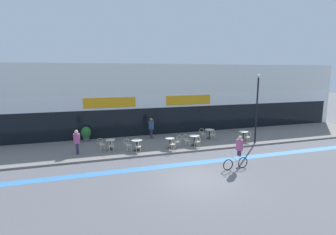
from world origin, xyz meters
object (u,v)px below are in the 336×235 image
at_px(cafe_chair_3_side, 186,139).
at_px(bistro_table_4, 209,132).
at_px(bistro_table_5, 243,134).
at_px(cafe_chair_1_near, 138,146).
at_px(cafe_chair_2_near, 173,143).
at_px(bistro_table_0, 110,143).
at_px(lamp_post, 257,104).
at_px(bistro_table_3, 194,138).
at_px(cafe_chair_0_side, 101,143).
at_px(planter_pot, 86,133).
at_px(pedestrian_far_end, 151,126).
at_px(cafe_chair_0_near, 111,145).
at_px(cafe_chair_1_side, 128,144).
at_px(pedestrian_near_end, 77,140).
at_px(cafe_chair_4_side, 203,133).
at_px(cafe_chair_2_side, 178,141).
at_px(cafe_chair_4_near, 213,134).
at_px(bistro_table_2, 170,141).
at_px(cyclist_0, 238,150).
at_px(cafe_chair_5_near, 248,136).
at_px(bistro_table_1, 137,143).
at_px(cafe_chair_3_near, 198,141).

bearing_deg(cafe_chair_3_side, bistro_table_4, 36.28).
height_order(bistro_table_5, cafe_chair_1_near, cafe_chair_1_near).
xyz_separation_m(bistro_table_5, cafe_chair_2_near, (-6.32, -0.85, -0.03)).
height_order(bistro_table_0, lamp_post, lamp_post).
xyz_separation_m(bistro_table_3, lamp_post, (4.80, -0.82, 2.51)).
relative_size(cafe_chair_0_side, planter_pot, 0.76).
bearing_deg(bistro_table_3, pedestrian_far_end, 129.76).
bearing_deg(bistro_table_5, cafe_chair_0_near, 179.66).
xyz_separation_m(cafe_chair_0_side, cafe_chair_1_side, (1.77, -0.74, 0.00)).
height_order(bistro_table_5, pedestrian_near_end, pedestrian_near_end).
distance_m(cafe_chair_3_side, lamp_post, 6.05).
xyz_separation_m(bistro_table_3, pedestrian_near_end, (-8.40, 0.41, 0.44)).
relative_size(bistro_table_3, bistro_table_5, 1.05).
height_order(cafe_chair_0_side, cafe_chair_4_side, same).
xyz_separation_m(cafe_chair_2_side, cafe_chair_4_near, (3.40, 1.07, 0.00)).
height_order(bistro_table_2, bistro_table_4, bistro_table_4).
height_order(bistro_table_0, bistro_table_4, bistro_table_4).
relative_size(cafe_chair_1_side, cafe_chair_4_near, 1.00).
xyz_separation_m(bistro_table_0, pedestrian_far_end, (3.58, 2.32, 0.50)).
distance_m(cafe_chair_2_near, cyclist_0, 5.00).
distance_m(cafe_chair_1_side, lamp_post, 10.18).
height_order(cafe_chair_0_near, cafe_chair_0_side, same).
bearing_deg(cafe_chair_4_near, cafe_chair_1_near, 105.87).
bearing_deg(cafe_chair_2_side, cafe_chair_1_near, 6.32).
distance_m(bistro_table_4, cafe_chair_2_near, 4.64).
bearing_deg(lamp_post, bistro_table_5, 116.81).
xyz_separation_m(bistro_table_5, cafe_chair_5_near, (0.01, -0.62, -0.03)).
bearing_deg(lamp_post, bistro_table_1, 174.74).
relative_size(cafe_chair_2_near, planter_pot, 0.76).
bearing_deg(pedestrian_far_end, bistro_table_4, -18.66).
distance_m(bistro_table_5, pedestrian_near_end, 12.75).
height_order(cafe_chair_0_near, cafe_chair_1_near, same).
distance_m(bistro_table_1, bistro_table_4, 6.62).
bearing_deg(cafe_chair_1_side, cafe_chair_5_near, 2.18).
xyz_separation_m(cafe_chair_4_near, cafe_chair_4_side, (-0.62, 0.64, 0.00)).
bearing_deg(cafe_chair_4_near, cafe_chair_1_side, 99.75).
bearing_deg(pedestrian_near_end, cafe_chair_2_near, 1.31).
bearing_deg(lamp_post, bistro_table_2, 174.22).
xyz_separation_m(bistro_table_0, lamp_post, (10.96, -1.60, 2.54)).
bearing_deg(cafe_chair_4_side, bistro_table_4, 7.34).
height_order(bistro_table_4, cafe_chair_4_near, cafe_chair_4_near).
height_order(bistro_table_2, cafe_chair_4_side, cafe_chair_4_side).
xyz_separation_m(bistro_table_3, cafe_chair_4_side, (1.42, 1.58, -0.04)).
bearing_deg(bistro_table_1, cafe_chair_0_near, 175.96).
height_order(bistro_table_3, lamp_post, lamp_post).
bearing_deg(planter_pot, bistro_table_0, -61.37).
xyz_separation_m(bistro_table_2, bistro_table_3, (1.98, 0.13, 0.02)).
xyz_separation_m(bistro_table_4, cafe_chair_2_side, (-3.40, -1.69, -0.04)).
distance_m(bistro_table_5, cafe_chair_3_near, 4.39).
relative_size(bistro_table_4, cafe_chair_0_side, 0.89).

